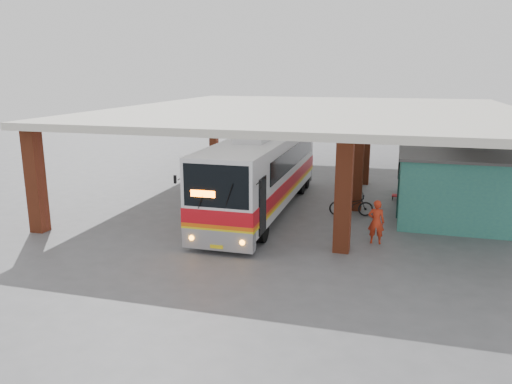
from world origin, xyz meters
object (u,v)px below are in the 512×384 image
object	(u,v)px
coach_bus	(262,172)
red_chair	(398,193)
pedestrian	(376,222)
motorcycle	(351,205)

from	to	relation	value
coach_bus	red_chair	bearing A→B (deg)	31.00
red_chair	coach_bus	bearing A→B (deg)	-145.45
pedestrian	red_chair	world-z (taller)	pedestrian
coach_bus	motorcycle	distance (m)	4.44
motorcycle	red_chair	bearing A→B (deg)	-40.84
coach_bus	red_chair	distance (m)	7.57
pedestrian	red_chair	distance (m)	7.34
coach_bus	motorcycle	size ratio (longest dim) A/B	6.48
red_chair	motorcycle	bearing A→B (deg)	-117.00
motorcycle	red_chair	distance (m)	4.20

